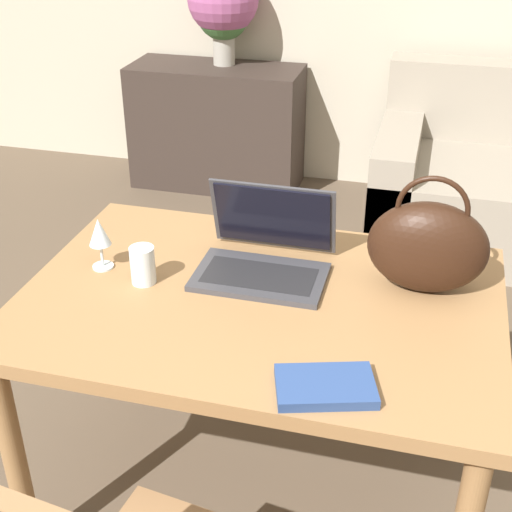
{
  "coord_description": "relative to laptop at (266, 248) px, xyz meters",
  "views": [
    {
      "loc": [
        0.27,
        -0.95,
        1.73
      ],
      "look_at": [
        -0.13,
        0.58,
        0.84
      ],
      "focal_mm": 50.0,
      "sensor_mm": 36.0,
      "label": 1
    }
  ],
  "objects": [
    {
      "name": "book",
      "position": [
        0.25,
        -0.48,
        -0.05
      ],
      "size": [
        0.24,
        0.19,
        0.02
      ],
      "rotation": [
        0.0,
        0.0,
        0.3
      ],
      "color": "navy",
      "rests_on": "dining_table"
    },
    {
      "name": "flower_vase",
      "position": [
        -0.79,
        2.18,
        0.25
      ],
      "size": [
        0.39,
        0.39,
        0.55
      ],
      "color": "#9E998E",
      "rests_on": "sideboard"
    },
    {
      "name": "wine_glass",
      "position": [
        -0.44,
        -0.12,
        0.04
      ],
      "size": [
        0.06,
        0.06,
        0.15
      ],
      "color": "silver",
      "rests_on": "dining_table"
    },
    {
      "name": "sideboard",
      "position": [
        -0.82,
        2.12,
        -0.43
      ],
      "size": [
        0.97,
        0.4,
        0.71
      ],
      "color": "#332823",
      "rests_on": "ground_plane"
    },
    {
      "name": "handbag",
      "position": [
        0.43,
        -0.01,
        0.07
      ],
      "size": [
        0.31,
        0.15,
        0.33
      ],
      "color": "black",
      "rests_on": "dining_table"
    },
    {
      "name": "laptop",
      "position": [
        0.0,
        0.0,
        0.0
      ],
      "size": [
        0.36,
        0.3,
        0.23
      ],
      "color": "#38383D",
      "rests_on": "dining_table"
    },
    {
      "name": "dining_table",
      "position": [
        0.02,
        -0.15,
        -0.15
      ],
      "size": [
        1.26,
        0.86,
        0.72
      ],
      "color": "olive",
      "rests_on": "ground_plane"
    },
    {
      "name": "drinking_glass",
      "position": [
        -0.3,
        -0.16,
        -0.01
      ],
      "size": [
        0.07,
        0.07,
        0.11
      ],
      "color": "silver",
      "rests_on": "dining_table"
    }
  ]
}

